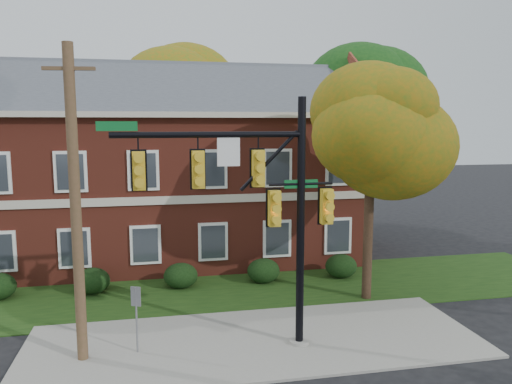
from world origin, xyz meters
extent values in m
plane|color=black|center=(0.00, 0.00, 0.00)|extent=(120.00, 120.00, 0.00)
cube|color=gray|center=(0.00, 1.00, 0.04)|extent=(14.00, 5.00, 0.08)
cube|color=#193811|center=(0.00, 6.00, 0.02)|extent=(30.00, 6.00, 0.04)
cube|color=maroon|center=(-2.00, 12.00, 3.50)|extent=(18.00, 8.00, 7.00)
cube|color=beige|center=(-2.00, 12.00, 7.12)|extent=(18.80, 8.80, 0.24)
cube|color=beige|center=(-2.00, 7.97, 3.50)|extent=(18.00, 0.12, 0.35)
ellipsoid|color=black|center=(-5.50, 6.70, 0.53)|extent=(1.40, 1.26, 1.05)
ellipsoid|color=black|center=(-2.00, 6.70, 0.53)|extent=(1.40, 1.26, 1.05)
ellipsoid|color=black|center=(1.50, 6.70, 0.53)|extent=(1.40, 1.26, 1.05)
ellipsoid|color=black|center=(5.00, 6.70, 0.53)|extent=(1.40, 1.26, 1.05)
cylinder|color=black|center=(5.00, 4.00, 2.88)|extent=(0.36, 0.36, 5.76)
ellipsoid|color=#995D0D|center=(5.00, 4.00, 6.48)|extent=(4.25, 4.25, 3.60)
ellipsoid|color=#995D0D|center=(5.62, 3.62, 7.08)|extent=(3.50, 3.50, 3.00)
cylinder|color=black|center=(9.00, 13.00, 3.52)|extent=(0.36, 0.36, 7.04)
ellipsoid|color=#103B12|center=(9.00, 13.00, 7.92)|extent=(5.95, 5.95, 5.04)
ellipsoid|color=#103B12|center=(9.88, 12.47, 8.52)|extent=(4.90, 4.90, 4.20)
cylinder|color=black|center=(-1.00, 20.00, 3.84)|extent=(0.36, 0.36, 7.68)
ellipsoid|color=#AD580E|center=(-1.00, 20.00, 8.64)|extent=(6.46, 6.46, 5.47)
ellipsoid|color=#AD580E|center=(-0.05, 19.43, 9.24)|extent=(5.32, 5.32, 4.56)
cylinder|color=gray|center=(1.27, 0.53, 0.09)|extent=(0.60, 0.60, 0.17)
cylinder|color=black|center=(1.27, 0.53, 3.76)|extent=(0.24, 0.24, 7.52)
cylinder|color=black|center=(-1.42, 0.47, 6.44)|extent=(5.37, 0.29, 0.17)
cylinder|color=black|center=(1.27, 0.53, 4.99)|extent=(1.93, 0.13, 0.09)
cube|color=gold|center=(-3.35, 0.43, 5.48)|extent=(0.48, 0.33, 1.25)
cube|color=gold|center=(-1.74, 0.47, 5.48)|extent=(0.48, 0.33, 1.25)
cube|color=gold|center=(-0.02, 0.50, 5.48)|extent=(0.48, 0.33, 1.25)
cube|color=silver|center=(-0.88, 0.49, 5.96)|extent=(0.65, 0.06, 0.81)
cube|color=#0C5C25|center=(-3.89, 0.42, 6.68)|extent=(1.07, 0.07, 0.26)
cube|color=gold|center=(0.46, 0.51, 4.30)|extent=(0.48, 0.33, 1.25)
cube|color=gold|center=(2.07, 0.55, 4.30)|extent=(0.48, 0.33, 1.25)
cube|color=#0C5C25|center=(1.27, 0.53, 4.99)|extent=(1.02, 0.06, 0.25)
cylinder|color=brown|center=(-5.09, 0.80, 4.44)|extent=(0.33, 0.33, 8.89)
cube|color=brown|center=(-5.09, 0.80, 8.20)|extent=(1.38, 0.27, 0.10)
cylinder|color=slate|center=(-3.57, 0.91, 1.03)|extent=(0.07, 0.07, 2.06)
cube|color=slate|center=(-3.57, 0.91, 1.78)|extent=(0.29, 0.15, 0.58)
camera|label=1|loc=(-2.92, -13.41, 6.75)|focal=35.00mm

